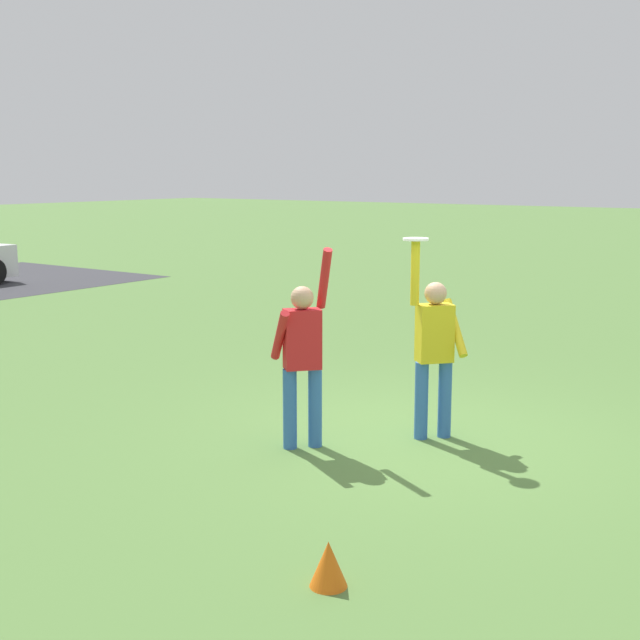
{
  "coord_description": "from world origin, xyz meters",
  "views": [
    {
      "loc": [
        -7.59,
        -4.17,
        2.76
      ],
      "look_at": [
        -0.38,
        0.89,
        1.22
      ],
      "focal_mm": 47.79,
      "sensor_mm": 36.0,
      "label": 1
    }
  ],
  "objects": [
    {
      "name": "person_catcher",
      "position": [
        0.14,
        -0.19,
        0.98
      ],
      "size": [
        0.56,
        0.56,
        2.08
      ],
      "rotation": [
        0.0,
        0.0,
        2.41
      ],
      "color": "#3366B7",
      "rests_on": "ground_plane"
    },
    {
      "name": "ground_plane",
      "position": [
        0.0,
        0.0,
        0.0
      ],
      "size": [
        120.0,
        120.0,
        0.0
      ],
      "primitive_type": "plane",
      "color": "#567F3D"
    },
    {
      "name": "person_defender",
      "position": [
        -0.9,
        0.74,
        0.98
      ],
      "size": [
        0.65,
        0.65,
        2.05
      ],
      "rotation": [
        0.0,
        0.0,
        5.55
      ],
      "color": "#3366B7",
      "rests_on": "ground_plane"
    },
    {
      "name": "field_cone_orange",
      "position": [
        -3.18,
        -1.14,
        0.16
      ],
      "size": [
        0.26,
        0.26,
        0.32
      ],
      "primitive_type": "cone",
      "color": "orange",
      "rests_on": "ground_plane"
    },
    {
      "name": "frisbee_disc",
      "position": [
        -0.03,
        -0.04,
        2.09
      ],
      "size": [
        0.26,
        0.26,
        0.02
      ],
      "primitive_type": "cylinder",
      "color": "white",
      "rests_on": "person_catcher"
    }
  ]
}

